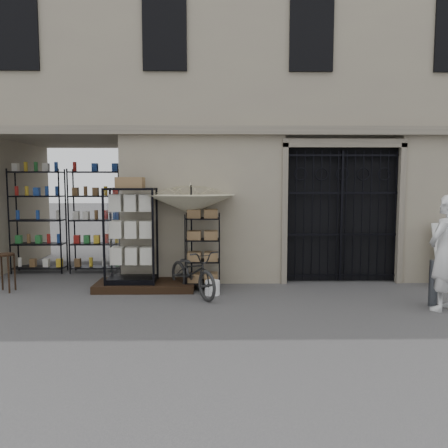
{
  "coord_description": "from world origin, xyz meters",
  "views": [
    {
      "loc": [
        -0.94,
        -7.23,
        2.16
      ],
      "look_at": [
        -0.8,
        1.4,
        1.35
      ],
      "focal_mm": 35.0,
      "sensor_mm": 36.0,
      "label": 1
    }
  ],
  "objects_px": {
    "display_cabinet": "(131,240)",
    "shopkeeper": "(443,310)",
    "market_umbrella": "(191,199)",
    "wooden_stool": "(5,272)",
    "white_bucket": "(212,288)",
    "wire_rack": "(203,252)",
    "steel_bollard": "(433,283)",
    "bicycle": "(193,295)"
  },
  "relations": [
    {
      "from": "display_cabinet",
      "to": "shopkeeper",
      "type": "height_order",
      "value": "display_cabinet"
    },
    {
      "from": "market_umbrella",
      "to": "shopkeeper",
      "type": "height_order",
      "value": "market_umbrella"
    },
    {
      "from": "display_cabinet",
      "to": "wooden_stool",
      "type": "xyz_separation_m",
      "value": [
        -2.49,
        -0.12,
        -0.61
      ]
    },
    {
      "from": "white_bucket",
      "to": "wooden_stool",
      "type": "distance_m",
      "value": 4.15
    },
    {
      "from": "white_bucket",
      "to": "wire_rack",
      "type": "bearing_deg",
      "value": 113.22
    },
    {
      "from": "wire_rack",
      "to": "white_bucket",
      "type": "height_order",
      "value": "wire_rack"
    },
    {
      "from": "white_bucket",
      "to": "steel_bollard",
      "type": "height_order",
      "value": "steel_bollard"
    },
    {
      "from": "white_bucket",
      "to": "shopkeeper",
      "type": "bearing_deg",
      "value": -15.24
    },
    {
      "from": "bicycle",
      "to": "steel_bollard",
      "type": "xyz_separation_m",
      "value": [
        4.27,
        -0.85,
        0.41
      ]
    },
    {
      "from": "market_umbrella",
      "to": "wooden_stool",
      "type": "distance_m",
      "value": 3.97
    },
    {
      "from": "steel_bollard",
      "to": "shopkeeper",
      "type": "height_order",
      "value": "steel_bollard"
    },
    {
      "from": "display_cabinet",
      "to": "white_bucket",
      "type": "distance_m",
      "value": 1.9
    },
    {
      "from": "wooden_stool",
      "to": "steel_bollard",
      "type": "relative_size",
      "value": 0.93
    },
    {
      "from": "market_umbrella",
      "to": "steel_bollard",
      "type": "height_order",
      "value": "market_umbrella"
    },
    {
      "from": "market_umbrella",
      "to": "display_cabinet",
      "type": "bearing_deg",
      "value": -173.91
    },
    {
      "from": "wire_rack",
      "to": "market_umbrella",
      "type": "xyz_separation_m",
      "value": [
        -0.23,
        0.09,
        1.08
      ]
    },
    {
      "from": "white_bucket",
      "to": "steel_bollard",
      "type": "xyz_separation_m",
      "value": [
        3.89,
        -0.86,
        0.27
      ]
    },
    {
      "from": "market_umbrella",
      "to": "bicycle",
      "type": "relative_size",
      "value": 1.49
    },
    {
      "from": "white_bucket",
      "to": "bicycle",
      "type": "height_order",
      "value": "bicycle"
    },
    {
      "from": "market_umbrella",
      "to": "white_bucket",
      "type": "height_order",
      "value": "market_umbrella"
    },
    {
      "from": "display_cabinet",
      "to": "shopkeeper",
      "type": "distance_m",
      "value": 5.88
    },
    {
      "from": "steel_bollard",
      "to": "shopkeeper",
      "type": "bearing_deg",
      "value": -73.25
    },
    {
      "from": "market_umbrella",
      "to": "white_bucket",
      "type": "relative_size",
      "value": 8.83
    },
    {
      "from": "wire_rack",
      "to": "bicycle",
      "type": "height_order",
      "value": "wire_rack"
    },
    {
      "from": "white_bucket",
      "to": "display_cabinet",
      "type": "bearing_deg",
      "value": 165.24
    },
    {
      "from": "wire_rack",
      "to": "market_umbrella",
      "type": "relative_size",
      "value": 0.61
    },
    {
      "from": "wire_rack",
      "to": "shopkeeper",
      "type": "bearing_deg",
      "value": -38.83
    },
    {
      "from": "display_cabinet",
      "to": "wire_rack",
      "type": "distance_m",
      "value": 1.46
    },
    {
      "from": "white_bucket",
      "to": "steel_bollard",
      "type": "distance_m",
      "value": 3.99
    },
    {
      "from": "white_bucket",
      "to": "wooden_stool",
      "type": "height_order",
      "value": "wooden_stool"
    },
    {
      "from": "white_bucket",
      "to": "wooden_stool",
      "type": "xyz_separation_m",
      "value": [
        -4.13,
        0.31,
        0.26
      ]
    },
    {
      "from": "white_bucket",
      "to": "bicycle",
      "type": "distance_m",
      "value": 0.41
    },
    {
      "from": "wire_rack",
      "to": "steel_bollard",
      "type": "height_order",
      "value": "wire_rack"
    },
    {
      "from": "white_bucket",
      "to": "shopkeeper",
      "type": "height_order",
      "value": "white_bucket"
    },
    {
      "from": "display_cabinet",
      "to": "bicycle",
      "type": "distance_m",
      "value": 1.66
    },
    {
      "from": "wire_rack",
      "to": "wooden_stool",
      "type": "xyz_separation_m",
      "value": [
        -3.93,
        -0.16,
        -0.35
      ]
    },
    {
      "from": "steel_bollard",
      "to": "white_bucket",
      "type": "bearing_deg",
      "value": 167.6
    },
    {
      "from": "display_cabinet",
      "to": "wire_rack",
      "type": "bearing_deg",
      "value": -14.89
    },
    {
      "from": "display_cabinet",
      "to": "bicycle",
      "type": "height_order",
      "value": "display_cabinet"
    },
    {
      "from": "wire_rack",
      "to": "bicycle",
      "type": "bearing_deg",
      "value": -129.69
    },
    {
      "from": "steel_bollard",
      "to": "shopkeeper",
      "type": "distance_m",
      "value": 0.47
    },
    {
      "from": "wooden_stool",
      "to": "steel_bollard",
      "type": "xyz_separation_m",
      "value": [
        8.02,
        -1.16,
        0.01
      ]
    }
  ]
}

